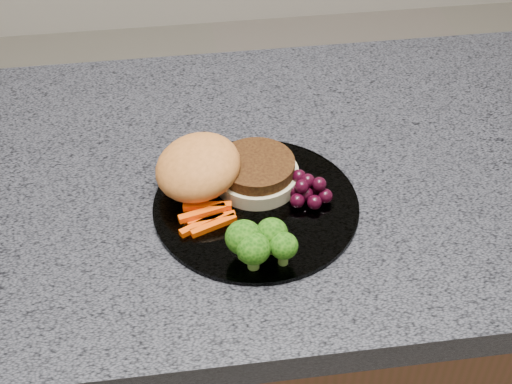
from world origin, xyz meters
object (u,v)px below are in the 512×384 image
island_cabinet (301,363)px  grape_bunch (308,189)px  plate (256,205)px  burger (219,172)px

island_cabinet → grape_bunch: grape_bunch is taller
grape_bunch → plate: bearing=-178.0°
grape_bunch → burger: bearing=161.7°
plate → grape_bunch: bearing=2.0°
burger → island_cabinet: bearing=-6.0°
plate → burger: bearing=137.8°
island_cabinet → plate: 0.49m
island_cabinet → burger: (-0.13, -0.03, 0.50)m
plate → burger: 0.06m
island_cabinet → grape_bunch: bearing=-110.7°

